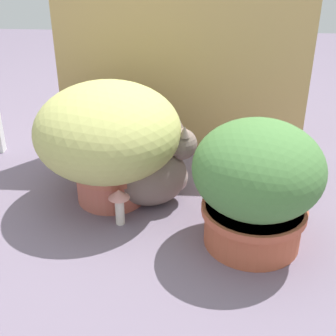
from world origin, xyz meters
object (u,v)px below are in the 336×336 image
at_px(leafy_planter, 257,183).
at_px(mushroom_ornament_pink, 119,200).
at_px(grass_planter, 108,136).
at_px(cat, 156,173).

xyz_separation_m(leafy_planter, mushroom_ornament_pink, (-0.44, 0.07, -0.13)).
bearing_deg(mushroom_ornament_pink, grass_planter, 108.95).
xyz_separation_m(cat, mushroom_ornament_pink, (-0.11, -0.14, -0.03)).
bearing_deg(grass_planter, cat, -7.88).
height_order(grass_planter, mushroom_ornament_pink, grass_planter).
height_order(grass_planter, leafy_planter, grass_planter).
relative_size(cat, mushroom_ornament_pink, 2.93).
height_order(cat, mushroom_ornament_pink, cat).
bearing_deg(grass_planter, leafy_planter, -25.79).
height_order(grass_planter, cat, grass_planter).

